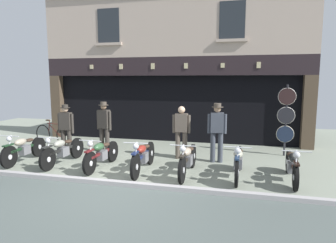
% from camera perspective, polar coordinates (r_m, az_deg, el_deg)
% --- Properties ---
extents(ground, '(22.41, 22.00, 0.18)m').
position_cam_1_polar(ground, '(6.39, -13.03, -15.17)').
color(ground, gray).
extents(shop_facade, '(10.71, 4.42, 5.92)m').
position_cam_1_polar(shop_facade, '(13.53, 2.34, 4.58)').
color(shop_facade, black).
rests_on(shop_facade, ground).
extents(motorcycle_far_left, '(0.62, 1.94, 0.91)m').
position_cam_1_polar(motorcycle_far_left, '(9.95, -25.60, -4.59)').
color(motorcycle_far_left, black).
rests_on(motorcycle_far_left, ground).
extents(motorcycle_left, '(0.62, 2.04, 0.92)m').
position_cam_1_polar(motorcycle_left, '(9.29, -19.30, -5.10)').
color(motorcycle_left, black).
rests_on(motorcycle_left, ground).
extents(motorcycle_center_left, '(0.62, 1.96, 0.90)m').
position_cam_1_polar(motorcycle_center_left, '(8.59, -12.49, -5.91)').
color(motorcycle_center_left, black).
rests_on(motorcycle_center_left, ground).
extents(motorcycle_center, '(0.62, 2.07, 0.93)m').
position_cam_1_polar(motorcycle_center, '(8.09, -4.72, -6.50)').
color(motorcycle_center, black).
rests_on(motorcycle_center, ground).
extents(motorcycle_center_right, '(0.62, 2.04, 0.92)m').
position_cam_1_polar(motorcycle_center_right, '(7.81, 3.75, -7.05)').
color(motorcycle_center_right, black).
rests_on(motorcycle_center_right, ground).
extents(motorcycle_right, '(0.62, 1.97, 0.93)m').
position_cam_1_polar(motorcycle_right, '(7.76, 13.15, -7.33)').
color(motorcycle_right, black).
rests_on(motorcycle_right, ground).
extents(motorcycle_far_right, '(0.62, 1.95, 0.90)m').
position_cam_1_polar(motorcycle_far_right, '(7.91, 22.44, -7.59)').
color(motorcycle_far_right, black).
rests_on(motorcycle_far_right, ground).
extents(salesman_left, '(0.56, 0.33, 1.62)m').
position_cam_1_polar(salesman_left, '(10.60, -18.76, -0.90)').
color(salesman_left, '#38332D').
rests_on(salesman_left, ground).
extents(shopkeeper_center, '(0.55, 0.33, 1.71)m').
position_cam_1_polar(shopkeeper_center, '(10.37, -12.00, -0.55)').
color(shopkeeper_center, '#38332D').
rests_on(shopkeeper_center, ground).
extents(salesman_right, '(0.56, 0.25, 1.64)m').
position_cam_1_polar(salesman_right, '(9.27, 2.55, -1.57)').
color(salesman_right, brown).
rests_on(salesman_right, ground).
extents(assistant_far_right, '(0.56, 0.34, 1.76)m').
position_cam_1_polar(assistant_far_right, '(8.98, 9.25, -1.52)').
color(assistant_far_right, '#3D424C').
rests_on(assistant_far_right, ground).
extents(tyre_sign_pole, '(0.55, 0.06, 2.29)m').
position_cam_1_polar(tyre_sign_pole, '(10.29, 21.43, 0.96)').
color(tyre_sign_pole, '#232328').
rests_on(tyre_sign_pole, ground).
extents(advert_board_near, '(0.75, 0.03, 0.90)m').
position_cam_1_polar(advert_board_near, '(12.46, -7.33, 5.08)').
color(advert_board_near, silver).
extents(leaning_bicycle, '(1.77, 0.56, 0.95)m').
position_cam_1_polar(leaning_bicycle, '(12.27, -20.93, -2.25)').
color(leaning_bicycle, black).
rests_on(leaning_bicycle, ground).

